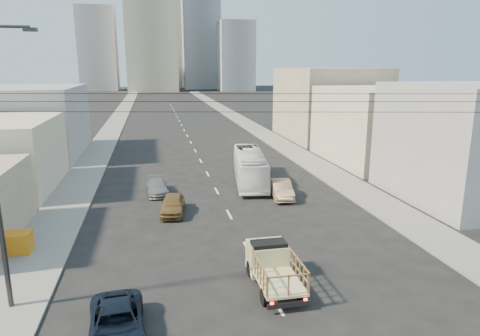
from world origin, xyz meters
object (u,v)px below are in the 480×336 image
object	(u,v)px
navy_pickup	(117,324)
sedan_tan	(281,189)
city_bus	(250,167)
sedan_grey	(157,187)
flatbed_pickup	(273,264)
sedan_brown	(173,205)
crate_stack	(14,243)

from	to	relation	value
navy_pickup	sedan_tan	size ratio (longest dim) A/B	1.08
city_bus	sedan_grey	world-z (taller)	city_bus
city_bus	sedan_grey	distance (m)	8.58
flatbed_pickup	navy_pickup	bearing A→B (deg)	-158.32
sedan_brown	sedan_tan	distance (m)	9.00
city_bus	sedan_brown	size ratio (longest dim) A/B	2.62
city_bus	flatbed_pickup	bearing A→B (deg)	-90.96
sedan_tan	crate_stack	bearing A→B (deg)	-150.85
flatbed_pickup	sedan_tan	distance (m)	14.26
sedan_tan	crate_stack	world-z (taller)	sedan_tan
flatbed_pickup	sedan_grey	bearing A→B (deg)	107.50
flatbed_pickup	sedan_grey	xyz separation A→B (m)	(-5.22, 16.56, -0.50)
navy_pickup	crate_stack	size ratio (longest dim) A/B	2.56
navy_pickup	sedan_tan	bearing A→B (deg)	50.51
sedan_tan	sedan_grey	bearing A→B (deg)	169.82
crate_stack	sedan_grey	bearing A→B (deg)	51.80
sedan_tan	sedan_grey	world-z (taller)	sedan_tan
navy_pickup	sedan_brown	bearing A→B (deg)	74.49
navy_pickup	sedan_grey	size ratio (longest dim) A/B	1.14
sedan_tan	flatbed_pickup	bearing A→B (deg)	-101.38
crate_stack	sedan_brown	bearing A→B (deg)	29.06
flatbed_pickup	city_bus	xyz separation A→B (m)	(3.09, 18.51, 0.37)
sedan_brown	sedan_tan	bearing A→B (deg)	21.42
city_bus	crate_stack	size ratio (longest dim) A/B	5.83
crate_stack	sedan_tan	bearing A→B (deg)	21.97
navy_pickup	crate_stack	xyz separation A→B (m)	(-6.21, 9.14, 0.05)
sedan_brown	sedan_grey	bearing A→B (deg)	108.77
sedan_brown	sedan_grey	distance (m)	5.29
city_bus	crate_stack	bearing A→B (deg)	-134.82
sedan_tan	sedan_grey	xyz separation A→B (m)	(-9.76, 3.05, -0.11)
sedan_brown	sedan_tan	size ratio (longest dim) A/B	0.94
city_bus	sedan_tan	distance (m)	5.25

